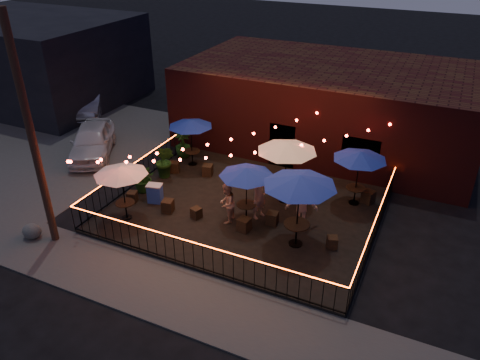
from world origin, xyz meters
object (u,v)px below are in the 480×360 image
(cafe_table_2, at_px, (247,172))
(utility_pole, at_px, (32,138))
(cafe_table_3, at_px, (287,147))
(cafe_table_1, at_px, (190,124))
(cafe_table_4, at_px, (300,181))
(cafe_table_0, at_px, (121,171))
(cooler, at_px, (155,193))
(cafe_table_5, at_px, (360,156))
(boulder, at_px, (32,231))

(cafe_table_2, bearing_deg, utility_pole, -146.11)
(utility_pole, height_order, cafe_table_3, utility_pole)
(cafe_table_1, bearing_deg, cafe_table_4, -30.99)
(utility_pole, height_order, cafe_table_4, utility_pole)
(utility_pole, relative_size, cafe_table_2, 3.12)
(cafe_table_0, bearing_deg, utility_pole, -127.47)
(utility_pole, xyz_separation_m, cafe_table_0, (1.60, 2.09, -1.85))
(cafe_table_0, height_order, cafe_table_3, cafe_table_3)
(cooler, bearing_deg, cafe_table_3, 11.37)
(cafe_table_2, distance_m, cafe_table_5, 4.50)
(boulder, bearing_deg, cafe_table_0, 44.56)
(cafe_table_2, bearing_deg, cafe_table_0, -156.76)
(cafe_table_4, distance_m, cafe_table_5, 3.80)
(cafe_table_0, height_order, cafe_table_5, cafe_table_5)
(utility_pole, relative_size, cafe_table_1, 3.56)
(cafe_table_2, distance_m, cafe_table_3, 2.12)
(cafe_table_3, relative_size, boulder, 3.25)
(cafe_table_3, bearing_deg, cafe_table_1, 165.98)
(cafe_table_0, xyz_separation_m, cafe_table_5, (7.60, 4.72, 0.10))
(cafe_table_0, relative_size, cafe_table_2, 0.97)
(cafe_table_2, xyz_separation_m, boulder, (-6.58, -4.16, -1.87))
(cafe_table_4, bearing_deg, utility_pole, -157.97)
(cafe_table_1, height_order, cooler, cafe_table_1)
(cafe_table_0, relative_size, cafe_table_1, 1.10)
(boulder, bearing_deg, cafe_table_4, 21.75)
(cooler, bearing_deg, cafe_table_4, -17.58)
(cafe_table_0, height_order, cafe_table_1, cafe_table_1)
(cafe_table_2, height_order, cooler, cafe_table_2)
(cafe_table_4, relative_size, cooler, 3.48)
(cafe_table_3, distance_m, cafe_table_4, 2.93)
(cafe_table_1, distance_m, cafe_table_5, 7.60)
(cafe_table_5, height_order, cooler, cafe_table_5)
(cafe_table_5, bearing_deg, cafe_table_0, -148.14)
(cafe_table_4, bearing_deg, cafe_table_2, 163.41)
(cooler, relative_size, boulder, 0.99)
(cafe_table_2, height_order, cafe_table_3, cafe_table_3)
(cafe_table_2, relative_size, boulder, 3.22)
(cafe_table_0, xyz_separation_m, cafe_table_3, (5.00, 3.73, 0.36))
(cafe_table_1, height_order, cafe_table_4, cafe_table_4)
(utility_pole, xyz_separation_m, cafe_table_5, (9.20, 6.81, -1.75))
(cafe_table_2, bearing_deg, cafe_table_3, 66.98)
(utility_pole, bearing_deg, cafe_table_2, 33.89)
(utility_pole, bearing_deg, cafe_table_1, 77.23)
(cafe_table_0, bearing_deg, cafe_table_5, 31.86)
(cafe_table_2, distance_m, cooler, 4.19)
(cafe_table_4, xyz_separation_m, cafe_table_5, (1.22, 3.58, -0.41))
(cafe_table_1, bearing_deg, boulder, -108.09)
(cafe_table_3, bearing_deg, cafe_table_0, -143.33)
(cafe_table_3, bearing_deg, cooler, -153.83)
(cafe_table_0, bearing_deg, boulder, -135.44)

